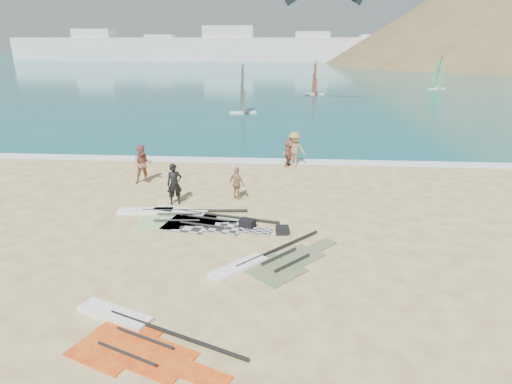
# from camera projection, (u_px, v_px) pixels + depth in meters

# --- Properties ---
(ground) EXTENTS (300.00, 300.00, 0.00)m
(ground) POSITION_uv_depth(u_px,v_px,m) (224.00, 260.00, 14.08)
(ground) COLOR #E2CB84
(ground) RESTS_ON ground
(sea) EXTENTS (300.00, 240.00, 0.06)m
(sea) POSITION_uv_depth(u_px,v_px,m) (283.00, 63.00, 138.19)
(sea) COLOR #0E6363
(sea) RESTS_ON ground
(surf_line) EXTENTS (300.00, 1.20, 0.04)m
(surf_line) POSITION_uv_depth(u_px,v_px,m) (253.00, 161.00, 25.65)
(surf_line) COLOR white
(surf_line) RESTS_ON ground
(far_town) EXTENTS (160.00, 8.00, 12.00)m
(far_town) POSITION_uv_depth(u_px,v_px,m) (241.00, 48.00, 154.71)
(far_town) COLOR white
(far_town) RESTS_ON ground
(rig_grey) EXTENTS (5.41, 2.71, 0.20)m
(rig_grey) POSITION_uv_depth(u_px,v_px,m) (199.00, 219.00, 17.26)
(rig_grey) COLOR #232325
(rig_grey) RESTS_ON ground
(rig_green) EXTENTS (5.47, 2.21, 0.20)m
(rig_green) POSITION_uv_depth(u_px,v_px,m) (169.00, 216.00, 17.56)
(rig_green) COLOR #5CAE27
(rig_green) RESTS_ON ground
(rig_orange) EXTENTS (4.21, 3.94, 0.19)m
(rig_orange) POSITION_uv_depth(u_px,v_px,m) (269.00, 262.00, 13.86)
(rig_orange) COLOR #D95801
(rig_orange) RESTS_ON ground
(rig_red) EXTENTS (4.77, 3.08, 0.20)m
(rig_red) POSITION_uv_depth(u_px,v_px,m) (133.00, 335.00, 10.44)
(rig_red) COLOR red
(rig_red) RESTS_ON ground
(gear_bag_near) EXTENTS (0.52, 0.40, 0.31)m
(gear_bag_near) POSITION_uv_depth(u_px,v_px,m) (282.00, 230.00, 15.96)
(gear_bag_near) COLOR black
(gear_bag_near) RESTS_ON ground
(gear_bag_far) EXTENTS (0.68, 0.59, 0.34)m
(gear_bag_far) POSITION_uv_depth(u_px,v_px,m) (247.00, 224.00, 16.50)
(gear_bag_far) COLOR black
(gear_bag_far) RESTS_ON ground
(person_wetsuit) EXTENTS (0.78, 0.66, 1.83)m
(person_wetsuit) POSITION_uv_depth(u_px,v_px,m) (174.00, 184.00, 18.69)
(person_wetsuit) COLOR black
(person_wetsuit) RESTS_ON ground
(beachgoer_left) EXTENTS (1.17, 1.06, 1.96)m
(beachgoer_left) POSITION_uv_depth(u_px,v_px,m) (143.00, 164.00, 21.46)
(beachgoer_left) COLOR #9B5449
(beachgoer_left) RESTS_ON ground
(beachgoer_mid) EXTENTS (1.31, 0.78, 2.00)m
(beachgoer_mid) POSITION_uv_depth(u_px,v_px,m) (294.00, 149.00, 24.40)
(beachgoer_mid) COLOR #A37B4C
(beachgoer_mid) RESTS_ON ground
(beachgoer_back) EXTENTS (0.91, 0.86, 1.51)m
(beachgoer_back) POSITION_uv_depth(u_px,v_px,m) (237.00, 183.00, 19.28)
(beachgoer_back) COLOR #AC7D5B
(beachgoer_back) RESTS_ON ground
(beachgoer_right) EXTENTS (0.99, 1.59, 1.63)m
(beachgoer_right) POSITION_uv_depth(u_px,v_px,m) (289.00, 152.00, 24.48)
(beachgoer_right) COLOR #A16253
(beachgoer_right) RESTS_ON ground
(windsurfer_left) EXTENTS (2.74, 3.13, 4.81)m
(windsurfer_left) POSITION_uv_depth(u_px,v_px,m) (243.00, 99.00, 42.25)
(windsurfer_left) COLOR white
(windsurfer_left) RESTS_ON ground
(windsurfer_centre) EXTENTS (2.57, 3.02, 4.54)m
(windsurfer_centre) POSITION_uv_depth(u_px,v_px,m) (315.00, 85.00, 56.98)
(windsurfer_centre) COLOR white
(windsurfer_centre) RESTS_ON ground
(windsurfer_right) EXTENTS (2.78, 3.17, 4.87)m
(windsurfer_right) POSITION_uv_depth(u_px,v_px,m) (437.00, 80.00, 63.57)
(windsurfer_right) COLOR white
(windsurfer_right) RESTS_ON ground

